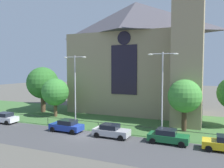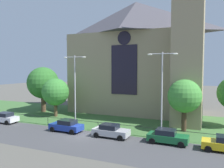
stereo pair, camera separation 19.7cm
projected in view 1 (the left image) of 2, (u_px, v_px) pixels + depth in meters
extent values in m
plane|color=#56544C|center=(115.00, 119.00, 36.74)|extent=(160.00, 160.00, 0.00)
cube|color=#424244|center=(74.00, 140.00, 25.74)|extent=(120.00, 8.00, 0.01)
cube|color=#3D6633|center=(110.00, 121.00, 34.91)|extent=(120.00, 20.00, 0.01)
cube|color=tan|center=(135.00, 73.00, 43.19)|extent=(22.00, 12.00, 14.00)
pyramid|color=#47444C|center=(136.00, 19.00, 42.51)|extent=(22.00, 12.00, 6.00)
cube|color=black|center=(124.00, 70.00, 37.59)|extent=(4.40, 0.16, 8.00)
cylinder|color=black|center=(124.00, 38.00, 37.25)|extent=(2.20, 0.15, 2.20)
cube|color=tan|center=(188.00, 61.00, 31.79)|extent=(4.00, 4.00, 18.00)
cylinder|color=black|center=(98.00, 122.00, 29.49)|extent=(31.65, 0.05, 0.05)
cylinder|color=black|center=(6.00, 116.00, 35.75)|extent=(0.07, 0.07, 1.10)
cylinder|color=black|center=(48.00, 121.00, 32.64)|extent=(0.06, 0.07, 1.10)
cylinder|color=black|center=(98.00, 127.00, 29.53)|extent=(0.06, 0.07, 1.10)
cylinder|color=black|center=(161.00, 133.00, 26.42)|extent=(0.07, 0.07, 1.10)
cylinder|color=#423021|center=(184.00, 120.00, 29.35)|extent=(0.62, 0.62, 2.92)
sphere|color=#428C38|center=(185.00, 96.00, 29.14)|extent=(4.19, 4.19, 4.19)
cylinder|color=brown|center=(55.00, 109.00, 38.35)|extent=(0.55, 0.55, 2.40)
sphere|color=#387F33|center=(55.00, 92.00, 38.15)|extent=(4.45, 4.45, 4.45)
cylinder|color=brown|center=(43.00, 103.00, 42.40)|extent=(0.85, 0.85, 3.17)
sphere|color=#2D6B28|center=(43.00, 83.00, 42.15)|extent=(5.70, 5.70, 5.70)
cylinder|color=#B2B2B7|center=(75.00, 92.00, 30.45)|extent=(0.16, 0.16, 9.61)
cylinder|color=#B2B2B7|center=(70.00, 57.00, 30.41)|extent=(1.40, 0.10, 0.10)
cylinder|color=#B2B2B7|center=(79.00, 57.00, 29.86)|extent=(1.40, 0.10, 0.10)
ellipsoid|color=white|center=(66.00, 58.00, 30.69)|extent=(0.57, 0.26, 0.20)
ellipsoid|color=white|center=(84.00, 57.00, 29.58)|extent=(0.57, 0.26, 0.20)
cylinder|color=#B2B2B7|center=(162.00, 96.00, 25.97)|extent=(0.16, 0.16, 9.76)
cylinder|color=#B2B2B7|center=(157.00, 54.00, 25.93)|extent=(1.40, 0.10, 0.10)
cylinder|color=#B2B2B7|center=(169.00, 54.00, 25.38)|extent=(1.40, 0.10, 0.10)
ellipsoid|color=white|center=(150.00, 54.00, 26.21)|extent=(0.57, 0.26, 0.20)
ellipsoid|color=white|center=(176.00, 54.00, 25.11)|extent=(0.57, 0.26, 0.20)
cube|color=silver|center=(4.00, 119.00, 33.88)|extent=(4.28, 1.98, 0.70)
cube|color=black|center=(4.00, 115.00, 33.77)|extent=(2.07, 1.69, 0.55)
cylinder|color=black|center=(1.00, 119.00, 35.26)|extent=(0.65, 0.25, 0.64)
cylinder|color=black|center=(7.00, 123.00, 32.54)|extent=(0.65, 0.25, 0.64)
cylinder|color=black|center=(16.00, 120.00, 34.22)|extent=(0.65, 0.25, 0.64)
cube|color=#1E3899|center=(66.00, 127.00, 29.21)|extent=(4.24, 1.88, 0.70)
cube|color=black|center=(68.00, 122.00, 29.08)|extent=(2.03, 1.64, 0.55)
cylinder|color=black|center=(52.00, 129.00, 29.01)|extent=(0.64, 0.23, 0.64)
cylinder|color=black|center=(61.00, 126.00, 30.65)|extent=(0.64, 0.23, 0.64)
cylinder|color=black|center=(72.00, 132.00, 27.80)|extent=(0.64, 0.23, 0.64)
cylinder|color=black|center=(80.00, 129.00, 29.44)|extent=(0.64, 0.23, 0.64)
cube|color=#B7B7BC|center=(111.00, 132.00, 26.81)|extent=(4.20, 1.81, 0.70)
cube|color=black|center=(110.00, 127.00, 26.84)|extent=(2.00, 1.61, 0.55)
cylinder|color=black|center=(126.00, 134.00, 27.08)|extent=(0.64, 0.22, 0.64)
cylinder|color=black|center=(121.00, 138.00, 25.43)|extent=(0.64, 0.22, 0.64)
cylinder|color=black|center=(103.00, 131.00, 28.23)|extent=(0.64, 0.22, 0.64)
cylinder|color=black|center=(97.00, 135.00, 26.58)|extent=(0.64, 0.22, 0.64)
cube|color=#196033|center=(168.00, 138.00, 24.63)|extent=(4.22, 1.86, 0.70)
cube|color=black|center=(167.00, 132.00, 24.67)|extent=(2.02, 1.63, 0.55)
cylinder|color=black|center=(184.00, 140.00, 24.88)|extent=(0.64, 0.23, 0.64)
cylinder|color=black|center=(181.00, 145.00, 23.24)|extent=(0.64, 0.23, 0.64)
cylinder|color=black|center=(157.00, 136.00, 26.07)|extent=(0.64, 0.23, 0.64)
cylinder|color=black|center=(153.00, 141.00, 24.43)|extent=(0.64, 0.23, 0.64)
cylinder|color=black|center=(209.00, 149.00, 22.02)|extent=(0.64, 0.22, 0.64)
cylinder|color=black|center=(209.00, 143.00, 23.67)|extent=(0.64, 0.22, 0.64)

